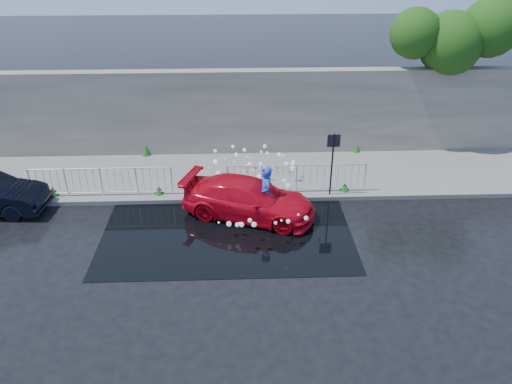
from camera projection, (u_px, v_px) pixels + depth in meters
ground at (210, 249)px, 15.32m from camera, size 90.00×90.00×0.00m
pavement at (216, 175)px, 19.68m from camera, size 30.00×4.00×0.15m
curb at (214, 200)px, 17.92m from camera, size 30.00×0.25×0.16m
retaining_wall at (216, 112)px, 20.75m from camera, size 30.00×0.60×3.50m
puddle at (227, 231)px, 16.21m from camera, size 8.00×5.00×0.01m
sign_post at (333, 155)px, 17.37m from camera, size 0.45×0.06×2.50m
tree at (456, 37)px, 19.86m from camera, size 5.19×2.57×6.38m
railing_left at (101, 181)px, 17.78m from camera, size 5.05×0.05×1.10m
railing_right at (297, 177)px, 18.02m from camera, size 5.05×0.05×1.10m
weeds at (206, 174)px, 19.17m from camera, size 12.17×3.93×0.43m
water_spray at (255, 181)px, 17.91m from camera, size 3.43×5.66×1.11m
red_car at (249, 199)px, 16.78m from camera, size 4.85×3.24×1.31m
person at (266, 193)px, 16.51m from camera, size 0.58×0.77×1.89m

